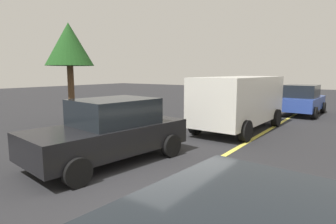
{
  "coord_description": "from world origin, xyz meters",
  "views": [
    {
      "loc": [
        -3.92,
        -3.2,
        2.4
      ],
      "look_at": [
        1.76,
        0.82,
        1.4
      ],
      "focal_mm": 29.98,
      "sensor_mm": 36.0,
      "label": 1
    }
  ],
  "objects": [
    {
      "name": "ground_plane",
      "position": [
        0.0,
        0.0,
        0.0
      ],
      "size": [
        80.0,
        80.0,
        0.0
      ],
      "primitive_type": "plane",
      "color": "#262628"
    },
    {
      "name": "car_blue_approaching",
      "position": [
        13.27,
        -0.23,
        0.84
      ],
      "size": [
        4.01,
        2.19,
        1.69
      ],
      "color": "#2D479E",
      "rests_on": "ground_plane"
    },
    {
      "name": "white_van",
      "position": [
        7.14,
        1.04,
        1.27
      ],
      "size": [
        5.27,
        2.41,
        2.2
      ],
      "color": "silver",
      "rests_on": "ground_plane"
    },
    {
      "name": "tree_centre_verge",
      "position": [
        3.86,
        7.65,
        3.55
      ],
      "size": [
        2.09,
        2.09,
        4.54
      ],
      "color": "#513823",
      "rests_on": "ground_plane"
    },
    {
      "name": "lane_marking_centre",
      "position": [
        3.0,
        0.0,
        0.01
      ],
      "size": [
        28.0,
        0.16,
        0.01
      ],
      "primitive_type": "cube",
      "color": "#E0D14C"
    },
    {
      "name": "car_black_near_curb",
      "position": [
        1.2,
        2.33,
        0.84
      ],
      "size": [
        4.5,
        2.54,
        1.69
      ],
      "color": "black",
      "rests_on": "ground_plane"
    }
  ]
}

